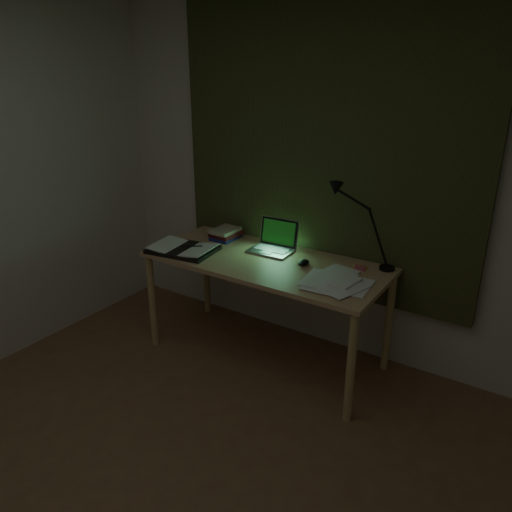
{
  "coord_description": "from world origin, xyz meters",
  "views": [
    {
      "loc": [
        1.47,
        -1.09,
        2.01
      ],
      "look_at": [
        -0.19,
        1.44,
        0.82
      ],
      "focal_mm": 35.0,
      "sensor_mm": 36.0,
      "label": 1
    }
  ],
  "objects_px": {
    "book_stack": "(225,233)",
    "loose_papers": "(338,279)",
    "desk_lamp": "(391,230)",
    "laptop": "(271,238)",
    "desk": "(265,309)",
    "open_textbook": "(183,249)"
  },
  "relations": [
    {
      "from": "loose_papers",
      "to": "desk_lamp",
      "type": "relative_size",
      "value": 0.64
    },
    {
      "from": "desk",
      "to": "loose_papers",
      "type": "xyz_separation_m",
      "value": [
        0.55,
        -0.04,
        0.39
      ]
    },
    {
      "from": "desk",
      "to": "laptop",
      "type": "bearing_deg",
      "value": 109.45
    },
    {
      "from": "open_textbook",
      "to": "desk_lamp",
      "type": "distance_m",
      "value": 1.42
    },
    {
      "from": "loose_papers",
      "to": "desk_lamp",
      "type": "height_order",
      "value": "desk_lamp"
    },
    {
      "from": "laptop",
      "to": "desk_lamp",
      "type": "xyz_separation_m",
      "value": [
        0.79,
        0.14,
        0.16
      ]
    },
    {
      "from": "desk",
      "to": "book_stack",
      "type": "xyz_separation_m",
      "value": [
        -0.49,
        0.2,
        0.42
      ]
    },
    {
      "from": "desk",
      "to": "desk_lamp",
      "type": "height_order",
      "value": "desk_lamp"
    },
    {
      "from": "desk_lamp",
      "to": "book_stack",
      "type": "bearing_deg",
      "value": -162.85
    },
    {
      "from": "book_stack",
      "to": "desk_lamp",
      "type": "xyz_separation_m",
      "value": [
        1.23,
        0.09,
        0.22
      ]
    },
    {
      "from": "open_textbook",
      "to": "book_stack",
      "type": "distance_m",
      "value": 0.39
    },
    {
      "from": "desk",
      "to": "book_stack",
      "type": "bearing_deg",
      "value": 157.94
    },
    {
      "from": "book_stack",
      "to": "loose_papers",
      "type": "bearing_deg",
      "value": -13.09
    },
    {
      "from": "open_textbook",
      "to": "book_stack",
      "type": "height_order",
      "value": "book_stack"
    },
    {
      "from": "laptop",
      "to": "open_textbook",
      "type": "bearing_deg",
      "value": -150.51
    },
    {
      "from": "laptop",
      "to": "loose_papers",
      "type": "relative_size",
      "value": 0.98
    },
    {
      "from": "laptop",
      "to": "loose_papers",
      "type": "bearing_deg",
      "value": -19.86
    },
    {
      "from": "desk",
      "to": "open_textbook",
      "type": "relative_size",
      "value": 3.65
    },
    {
      "from": "desk",
      "to": "desk_lamp",
      "type": "bearing_deg",
      "value": 21.25
    },
    {
      "from": "laptop",
      "to": "open_textbook",
      "type": "xyz_separation_m",
      "value": [
        -0.53,
        -0.33,
        -0.09
      ]
    },
    {
      "from": "open_textbook",
      "to": "desk_lamp",
      "type": "relative_size",
      "value": 0.85
    },
    {
      "from": "open_textbook",
      "to": "desk",
      "type": "bearing_deg",
      "value": 9.44
    }
  ]
}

